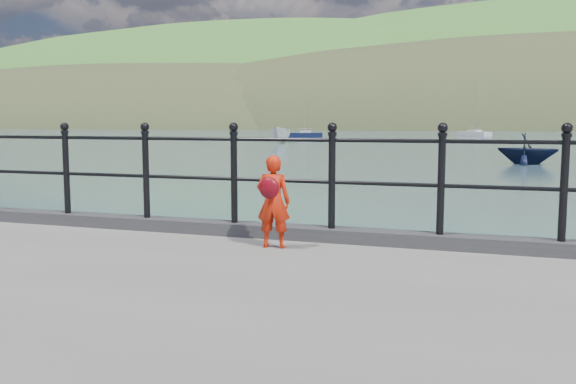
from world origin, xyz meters
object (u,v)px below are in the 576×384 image
(railing, at_px, (282,168))
(launch_navy, at_px, (527,149))
(sailboat_left, at_px, (305,135))
(sailboat_deep, at_px, (474,134))
(child, at_px, (273,201))
(launch_white, at_px, (281,135))

(railing, xyz_separation_m, launch_navy, (4.13, 29.58, -0.97))
(sailboat_left, height_order, sailboat_deep, sailboat_deep)
(launch_navy, bearing_deg, railing, -170.60)
(sailboat_deep, bearing_deg, child, -46.21)
(child, height_order, launch_navy, child)
(launch_white, height_order, sailboat_deep, sailboat_deep)
(launch_navy, xyz_separation_m, sailboat_deep, (-4.76, 68.57, -0.51))
(railing, distance_m, child, 0.64)
(launch_white, relative_size, sailboat_left, 0.64)
(launch_navy, relative_size, sailboat_left, 0.44)
(railing, xyz_separation_m, sailboat_left, (-24.34, 80.87, -1.48))
(child, distance_m, launch_navy, 30.40)
(railing, bearing_deg, child, -80.30)
(railing, bearing_deg, launch_navy, 82.05)
(launch_white, bearing_deg, sailboat_left, 93.09)
(child, xyz_separation_m, sailboat_deep, (-0.72, 98.70, -1.17))
(launch_white, bearing_deg, launch_navy, -55.65)
(launch_navy, height_order, sailboat_left, sailboat_left)
(launch_white, xyz_separation_m, launch_navy, (23.25, -25.28, -0.05))
(launch_white, height_order, launch_navy, launch_white)
(railing, height_order, launch_white, railing)
(launch_white, distance_m, launch_navy, 34.35)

